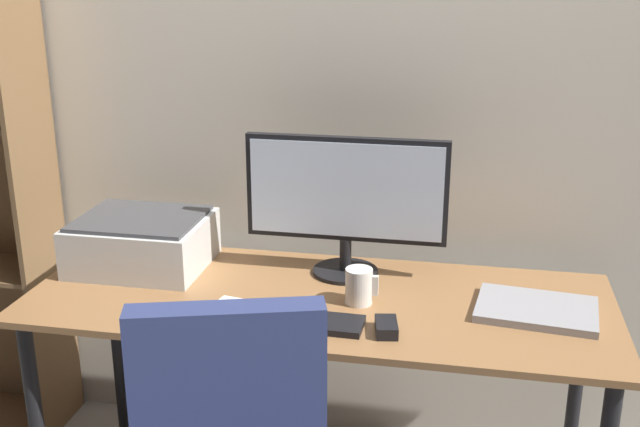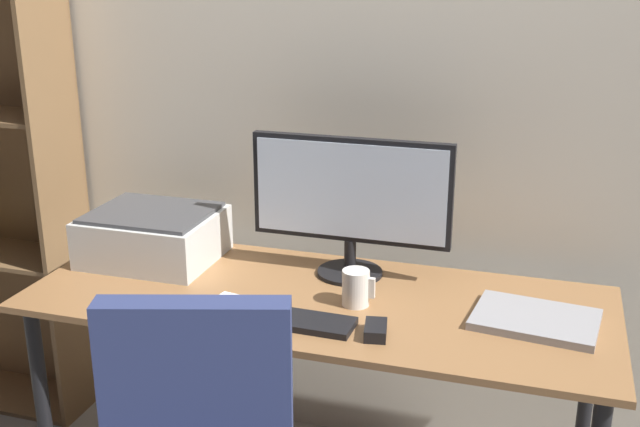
# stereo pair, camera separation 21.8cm
# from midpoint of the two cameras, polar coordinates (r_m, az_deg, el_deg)

# --- Properties ---
(back_wall) EXTENTS (6.40, 0.10, 2.60)m
(back_wall) POSITION_cam_midpoint_polar(r_m,az_deg,el_deg) (2.54, -0.40, 10.10)
(back_wall) COLOR beige
(back_wall) RESTS_ON ground
(desk) EXTENTS (1.67, 0.65, 0.74)m
(desk) POSITION_cam_midpoint_polar(r_m,az_deg,el_deg) (2.27, -2.89, -8.13)
(desk) COLOR olive
(desk) RESTS_ON ground
(monitor) EXTENTS (0.61, 0.20, 0.43)m
(monitor) POSITION_cam_midpoint_polar(r_m,az_deg,el_deg) (2.30, -0.78, 1.23)
(monitor) COLOR black
(monitor) RESTS_ON desk
(keyboard) EXTENTS (0.29, 0.12, 0.02)m
(keyboard) POSITION_cam_midpoint_polar(r_m,az_deg,el_deg) (2.07, -3.89, -8.02)
(keyboard) COLOR black
(keyboard) RESTS_ON desk
(mouse) EXTENTS (0.07, 0.10, 0.03)m
(mouse) POSITION_cam_midpoint_polar(r_m,az_deg,el_deg) (2.02, 1.80, -8.43)
(mouse) COLOR black
(mouse) RESTS_ON desk
(coffee_mug) EXTENTS (0.09, 0.08, 0.10)m
(coffee_mug) POSITION_cam_midpoint_polar(r_m,az_deg,el_deg) (2.17, 0.02, -5.42)
(coffee_mug) COLOR white
(coffee_mug) RESTS_ON desk
(laptop) EXTENTS (0.35, 0.27, 0.02)m
(laptop) POSITION_cam_midpoint_polar(r_m,az_deg,el_deg) (2.18, 12.90, -6.96)
(laptop) COLOR #99999E
(laptop) RESTS_ON desk
(printer) EXTENTS (0.40, 0.34, 0.16)m
(printer) POSITION_cam_midpoint_polar(r_m,az_deg,el_deg) (2.51, -15.41, -2.03)
(printer) COLOR silver
(printer) RESTS_ON desk
(paper_sheet) EXTENTS (0.26, 0.33, 0.00)m
(paper_sheet) POSITION_cam_midpoint_polar(r_m,az_deg,el_deg) (2.10, -9.49, -8.03)
(paper_sheet) COLOR white
(paper_sheet) RESTS_ON desk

